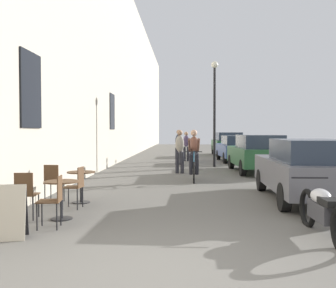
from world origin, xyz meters
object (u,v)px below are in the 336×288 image
object	(u,v)px
cafe_chair_near_toward_street	(26,192)
parked_car_fourth	(228,143)
parked_motorcycle	(323,211)
cafe_table_mid	(81,180)
cafe_chair_mid_toward_wall	(53,181)
pedestrian_furthest	(186,144)
pedestrian_mid	(194,148)
cafe_chair_near_toward_wall	(54,198)
pedestrian_far	(179,145)
cafe_table_near	(61,192)
parked_car_second	(257,153)
parked_car_third	(236,148)
pedestrian_near	(180,149)
sandwich_board_sign	(8,212)
cyclist_on_bicycle	(194,156)
cafe_chair_mid_toward_street	(76,184)
parked_car_nearest	(306,169)
street_lamp	(215,100)

from	to	relation	value
cafe_chair_near_toward_street	parked_car_fourth	bearing A→B (deg)	72.66
parked_car_fourth	parked_motorcycle	distance (m)	20.16
cafe_table_mid	cafe_chair_mid_toward_wall	size ratio (longest dim) A/B	0.81
cafe_chair_mid_toward_wall	pedestrian_furthest	bearing A→B (deg)	75.85
cafe_table_mid	parked_car_fourth	bearing A→B (deg)	72.77
pedestrian_mid	cafe_chair_near_toward_wall	bearing A→B (deg)	-104.53
parked_motorcycle	pedestrian_far	bearing A→B (deg)	100.79
cafe_chair_near_toward_wall	pedestrian_far	bearing A→B (deg)	80.84
cafe_table_near	parked_motorcycle	distance (m)	4.57
parked_car_second	parked_car_third	size ratio (longest dim) A/B	1.05
pedestrian_furthest	cafe_chair_near_toward_wall	bearing A→B (deg)	-99.16
cafe_chair_near_toward_street	pedestrian_near	bearing A→B (deg)	70.59
pedestrian_furthest	parked_car_second	distance (m)	6.38
cafe_chair_mid_toward_wall	pedestrian_mid	size ratio (longest dim) A/B	0.54
cafe_chair_mid_toward_wall	sandwich_board_sign	distance (m)	2.87
cafe_table_near	cyclist_on_bicycle	distance (m)	6.24
cafe_chair_near_toward_wall	cafe_chair_mid_toward_street	size ratio (longest dim) A/B	1.00
cafe_table_near	cafe_table_mid	xyz separation A→B (m)	(-0.08, 1.63, 0.00)
cafe_chair_near_toward_street	parked_car_nearest	world-z (taller)	parked_car_nearest
parked_car_fourth	pedestrian_furthest	bearing A→B (deg)	-119.80
sandwich_board_sign	pedestrian_far	size ratio (longest dim) A/B	0.48
cafe_table_near	sandwich_board_sign	xyz separation A→B (m)	(-0.41, -1.30, -0.11)
cafe_table_near	pedestrian_near	size ratio (longest dim) A/B	0.42
sandwich_board_sign	pedestrian_far	bearing A→B (deg)	79.23
cafe_chair_mid_toward_street	cyclist_on_bicycle	distance (m)	5.38
sandwich_board_sign	pedestrian_mid	size ratio (longest dim) A/B	0.50
cafe_table_near	parked_car_second	bearing A→B (deg)	57.75
cafe_chair_mid_toward_street	parked_car_third	world-z (taller)	parked_car_third
pedestrian_mid	parked_car_third	xyz separation A→B (m)	(2.38, 3.95, -0.19)
cyclist_on_bicycle	parked_car_second	distance (m)	3.73
cafe_chair_near_toward_wall	parked_car_third	size ratio (longest dim) A/B	0.22
sandwich_board_sign	parked_car_third	bearing A→B (deg)	69.67
cafe_chair_near_toward_wall	pedestrian_near	size ratio (longest dim) A/B	0.52
cafe_chair_near_toward_wall	cafe_chair_mid_toward_wall	xyz separation A→B (m)	(-0.78, 2.19, 0.00)
parked_motorcycle	cyclist_on_bicycle	bearing A→B (deg)	105.25
cafe_chair_mid_toward_street	cafe_chair_mid_toward_wall	distance (m)	0.91
cafe_chair_near_toward_street	cyclist_on_bicycle	bearing A→B (deg)	60.18
cafe_chair_mid_toward_wall	parked_car_fourth	world-z (taller)	parked_car_fourth
cafe_chair_mid_toward_wall	parked_car_third	bearing A→B (deg)	64.25
parked_car_third	cafe_table_near	bearing A→B (deg)	-110.60
sandwich_board_sign	parked_car_second	xyz separation A→B (m)	(5.65, 9.62, 0.37)
street_lamp	parked_car_third	size ratio (longest dim) A/B	1.20
cyclist_on_bicycle	sandwich_board_sign	bearing A→B (deg)	-113.64
cafe_chair_near_toward_wall	parked_car_third	distance (m)	15.19
parked_car_third	parked_car_fourth	bearing A→B (deg)	87.90
pedestrian_near	sandwich_board_sign	bearing A→B (deg)	-105.57
cafe_table_near	pedestrian_mid	bearing A→B (deg)	74.15
pedestrian_near	parked_motorcycle	world-z (taller)	pedestrian_near
cafe_chair_mid_toward_street	cafe_table_mid	bearing A→B (deg)	96.58
pedestrian_near	parked_car_fourth	xyz separation A→B (m)	(3.20, 11.27, -0.14)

